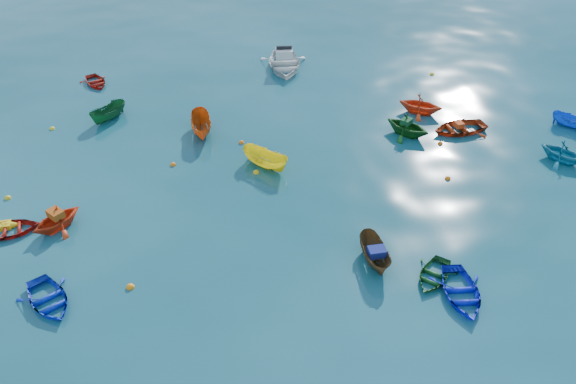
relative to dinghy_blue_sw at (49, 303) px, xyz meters
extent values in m
plane|color=#093F46|center=(11.23, -0.63, 0.00)|extent=(160.00, 160.00, 0.00)
imported|color=#0F30C7|center=(0.00, 0.00, 0.00)|extent=(3.11, 3.52, 0.61)
imported|color=brown|center=(13.75, -1.10, 0.00)|extent=(1.24, 2.82, 1.06)
imported|color=#1020D3|center=(16.42, -3.93, 0.00)|extent=(2.79, 3.47, 0.64)
imported|color=red|center=(0.07, 4.91, 0.00)|extent=(3.21, 3.14, 1.28)
imported|color=yellow|center=(10.79, 7.47, 0.00)|extent=(2.73, 3.05, 1.16)
imported|color=#114B1D|center=(15.80, -2.69, 0.00)|extent=(2.96, 2.93, 0.50)
imported|color=teal|center=(26.88, 3.84, 0.00)|extent=(3.15, 3.27, 1.33)
imported|color=#A1150D|center=(-2.15, 5.10, 0.00)|extent=(2.93, 2.18, 0.58)
imported|color=#BC4E11|center=(7.90, 12.00, 0.00)|extent=(1.45, 3.29, 1.24)
imported|color=#135117|center=(19.72, 8.67, 0.00)|extent=(3.52, 3.60, 1.44)
imported|color=#9E2D0D|center=(22.97, 8.25, 0.00)|extent=(3.45, 2.51, 0.70)
imported|color=blue|center=(29.89, 6.94, 0.00)|extent=(2.32, 2.51, 0.96)
imported|color=#A0190D|center=(1.61, 20.62, 0.00)|extent=(2.56, 3.04, 0.54)
imported|color=red|center=(21.66, 10.97, 0.00)|extent=(3.56, 3.49, 1.42)
imported|color=#14562A|center=(2.51, 15.17, 0.00)|extent=(2.72, 2.61, 1.06)
imported|color=silver|center=(15.03, 19.86, 0.00)|extent=(4.38, 5.47, 1.61)
cube|color=navy|center=(13.73, -1.25, 0.71)|extent=(0.78, 0.62, 0.36)
cube|color=#B44D12|center=(0.11, 4.94, 0.82)|extent=(0.89, 0.93, 0.36)
cube|color=#11461F|center=(19.66, 8.75, 0.88)|extent=(0.84, 0.80, 0.32)
cube|color=#DE4816|center=(22.87, 8.25, 0.50)|extent=(0.49, 0.63, 0.30)
sphere|color=orange|center=(3.23, 0.05, 0.00)|extent=(0.35, 0.35, 0.35)
sphere|color=orange|center=(19.94, 3.86, 0.00)|extent=(0.31, 0.31, 0.31)
sphere|color=gold|center=(-2.58, 8.01, 0.00)|extent=(0.33, 0.33, 0.33)
sphere|color=orange|center=(5.86, 8.95, 0.00)|extent=(0.32, 0.32, 0.32)
sphere|color=yellow|center=(10.15, 7.02, 0.00)|extent=(0.35, 0.35, 0.35)
sphere|color=#E35E0C|center=(21.21, 7.19, 0.00)|extent=(0.30, 0.30, 0.30)
sphere|color=yellow|center=(-0.90, 14.83, 0.00)|extent=(0.31, 0.31, 0.31)
sphere|color=orange|center=(9.97, 10.28, 0.00)|extent=(0.33, 0.33, 0.33)
sphere|color=yellow|center=(25.08, 16.05, 0.00)|extent=(0.31, 0.31, 0.31)
camera|label=1|loc=(5.41, -17.67, 17.25)|focal=35.00mm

